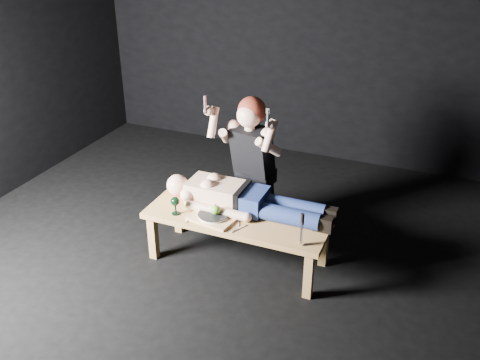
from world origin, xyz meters
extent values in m
plane|color=black|center=(0.00, 0.00, 0.00)|extent=(5.00, 5.00, 0.00)
plane|color=black|center=(0.00, 2.50, 1.50)|extent=(5.00, 0.00, 5.00)
cube|color=#AC7D4A|center=(0.20, 0.11, 0.23)|extent=(1.52, 0.58, 0.45)
cube|color=tan|center=(0.04, -0.01, 0.46)|extent=(0.40, 0.32, 0.02)
cylinder|color=white|center=(0.04, -0.01, 0.48)|extent=(0.28, 0.28, 0.02)
sphere|color=#55991E|center=(0.06, 0.00, 0.53)|extent=(0.08, 0.08, 0.08)
cube|color=#B2B2B7|center=(-0.15, -0.08, 0.45)|extent=(0.05, 0.16, 0.01)
cube|color=#B2B2B7|center=(0.29, -0.07, 0.45)|extent=(0.08, 0.15, 0.01)
cube|color=#B2B2B7|center=(0.25, 0.02, 0.45)|extent=(0.07, 0.15, 0.01)
camera|label=1|loc=(1.68, -3.35, 2.71)|focal=40.19mm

